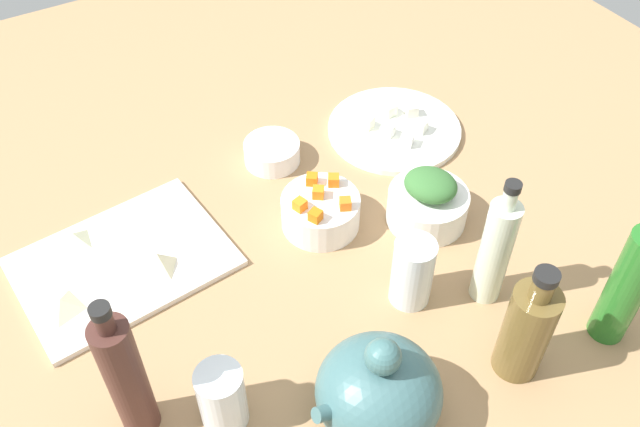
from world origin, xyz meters
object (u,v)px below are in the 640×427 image
Objects in this scene: cutting_board at (123,262)px; bottle_1 at (495,250)px; bottle_3 at (628,285)px; drinking_glass_1 at (222,398)px; bottle_2 at (126,377)px; bowl_carrots at (321,212)px; bowl_small_side at (272,152)px; bowl_greens at (427,207)px; drinking_glass_0 at (412,272)px; teapot at (379,391)px; plate_tofu at (394,129)px; bottle_0 at (527,330)px.

cutting_board is 1.39× the size of bottle_1.
bottle_3 is 2.41× the size of drinking_glass_1.
bottle_3 is (-55.84, 47.46, 10.15)cm from cutting_board.
cutting_board is 1.27× the size of bottle_2.
cutting_board is 32.31cm from bowl_carrots.
bowl_small_side is at bearing -91.58° from bowl_carrots.
bottle_3 is (-24.70, 39.18, 7.81)cm from bowl_carrots.
drinking_glass_0 is at bearing 44.73° from bowl_greens.
drinking_glass_0 is (-15.18, -13.68, -0.63)cm from teapot.
plate_tofu is 2.45× the size of drinking_glass_1.
bottle_3 is at bearing 161.80° from bottle_2.
bottle_3 is (-0.44, 52.69, 10.05)cm from plate_tofu.
bottle_1 is at bearing 84.59° from bowl_greens.
cutting_board is at bearing -104.37° from bottle_2.
bottle_0 is 51.02cm from bottle_2.
bowl_carrots is 43.08cm from bottle_2.
drinking_glass_0 is at bearing 100.89° from bowl_carrots.
drinking_glass_1 is (-9.60, 5.03, -5.85)cm from bottle_2.
bottle_2 is (52.06, -6.36, 1.20)cm from bottle_1.
bottle_3 is (-36.08, 5.77, 4.22)cm from teapot.
drinking_glass_1 is (28.42, 23.59, 2.28)cm from bowl_carrots.
teapot is (-19.76, 41.69, 5.93)cm from cutting_board.
drinking_glass_1 is (52.67, 37.10, 4.53)cm from plate_tofu.
bottle_1 reaches higher than bottle_0.
teapot is (27.03, 25.42, 3.53)cm from bowl_greens.
cutting_board is 3.14× the size of bowl_small_side.
bottle_0 is at bearing 69.31° from bottle_1.
bowl_small_side is 38.06cm from drinking_glass_0.
plate_tofu is 1.90× the size of bowl_greens.
bowl_greens is at bearing 68.17° from plate_tofu.
teapot is 36.78cm from bottle_3.
teapot is 1.71× the size of drinking_glass_1.
plate_tofu is at bearing -152.75° from bottle_2.
bottle_0 reaches higher than bowl_carrots.
teapot is (35.64, 46.92, 5.83)cm from plate_tofu.
bowl_small_side is (23.76, -4.49, 1.40)cm from plate_tofu.
bottle_0 reaches higher than plate_tofu.
drinking_glass_1 is at bearing 39.70° from bowl_carrots.
drinking_glass_1 is (53.11, -15.59, -5.52)cm from bottle_3.
bottle_0 is 12.72cm from bottle_1.
bottle_3 is at bearing 90.48° from plate_tofu.
drinking_glass_0 is (20.90, -19.45, -4.85)cm from bottle_3.
bottle_0 is at bearing 160.92° from drinking_glass_1.
plate_tofu is at bearing -111.83° from bowl_greens.
bottle_0 is 1.94× the size of drinking_glass_1.
bottle_0 is (14.68, 50.24, 7.71)cm from plate_tofu.
plate_tofu is at bearing -150.88° from bowl_carrots.
drinking_glass_0 is at bearing 58.39° from plate_tofu.
bottle_0 is at bearing 170.99° from teapot.
bowl_greens reaches higher than plate_tofu.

